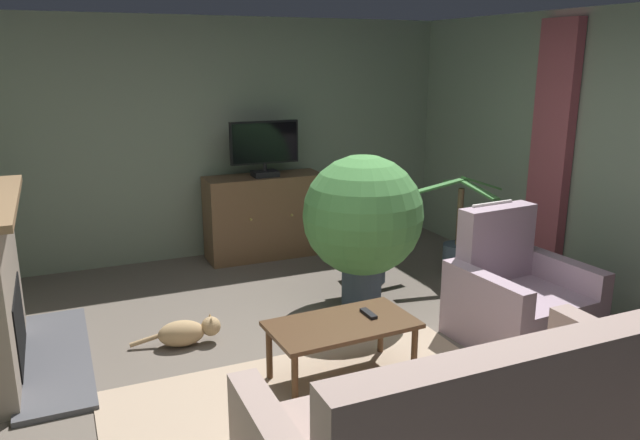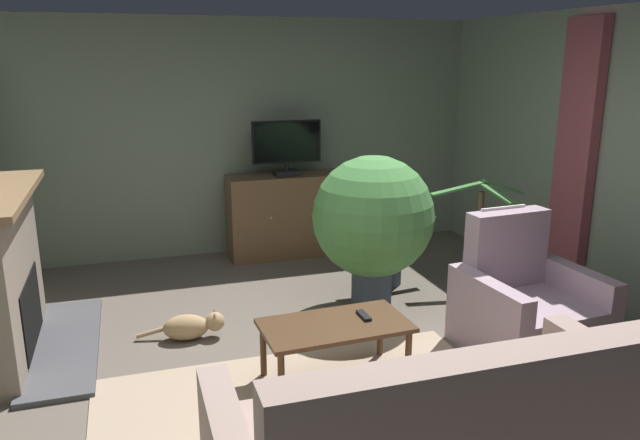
% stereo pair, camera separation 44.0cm
% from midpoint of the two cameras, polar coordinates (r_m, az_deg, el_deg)
% --- Properties ---
extents(ground_plane, '(5.71, 6.57, 0.04)m').
position_cam_midpoint_polar(ground_plane, '(4.48, -0.60, -14.07)').
color(ground_plane, '#665B51').
extents(wall_back, '(5.71, 0.10, 2.56)m').
position_cam_midpoint_polar(wall_back, '(6.88, -10.63, 7.42)').
color(wall_back, gray).
rests_on(wall_back, ground_plane).
extents(wall_right_with_window, '(0.10, 6.57, 2.56)m').
position_cam_midpoint_polar(wall_right_with_window, '(5.55, 25.04, 4.50)').
color(wall_right_with_window, gray).
rests_on(wall_right_with_window, ground_plane).
extents(curtain_panel_far, '(0.10, 0.44, 2.15)m').
position_cam_midpoint_polar(curtain_panel_far, '(6.01, 18.81, 7.05)').
color(curtain_panel_far, '#A34C56').
extents(rug_central, '(2.60, 1.88, 0.01)m').
position_cam_midpoint_polar(rug_central, '(3.90, -2.43, -18.47)').
color(rug_central, tan).
rests_on(rug_central, ground_plane).
extents(tv_cabinet, '(1.27, 0.48, 0.91)m').
position_cam_midpoint_polar(tv_cabinet, '(6.78, -7.01, 0.15)').
color(tv_cabinet, '#4A3523').
rests_on(tv_cabinet, ground_plane).
extents(television, '(0.75, 0.20, 0.59)m').
position_cam_midpoint_polar(television, '(6.58, -7.10, 6.72)').
color(television, black).
rests_on(television, tv_cabinet).
extents(coffee_table, '(1.01, 0.58, 0.42)m').
position_cam_midpoint_polar(coffee_table, '(4.19, -0.99, -10.17)').
color(coffee_table, '#4C331E').
rests_on(coffee_table, ground_plane).
extents(tv_remote, '(0.05, 0.17, 0.02)m').
position_cam_midpoint_polar(tv_remote, '(4.28, 1.57, -8.73)').
color(tv_remote, black).
rests_on(tv_remote, coffee_table).
extents(sofa_floral, '(2.18, 0.89, 0.95)m').
position_cam_midpoint_polar(sofa_floral, '(3.26, 9.86, -19.49)').
color(sofa_floral, '#A3897F').
rests_on(sofa_floral, ground_plane).
extents(armchair_in_far_corner, '(0.99, 0.91, 1.03)m').
position_cam_midpoint_polar(armchair_in_far_corner, '(4.99, 15.47, -7.17)').
color(armchair_in_far_corner, '#AD93A3').
rests_on(armchair_in_far_corner, ground_plane).
extents(potted_plant_leafy_by_curtain, '(1.04, 1.04, 1.36)m').
position_cam_midpoint_polar(potted_plant_leafy_by_curtain, '(5.26, 1.61, 0.16)').
color(potted_plant_leafy_by_curtain, '#3D4C5B').
rests_on(potted_plant_leafy_by_curtain, ground_plane).
extents(potted_plant_tall_palm_by_window, '(0.85, 0.86, 0.77)m').
position_cam_midpoint_polar(potted_plant_tall_palm_by_window, '(6.03, 2.82, -3.74)').
color(potted_plant_tall_palm_by_window, '#3D4C5B').
rests_on(potted_plant_tall_palm_by_window, ground_plane).
extents(potted_plant_small_fern_corner, '(0.93, 0.85, 1.03)m').
position_cam_midpoint_polar(potted_plant_small_fern_corner, '(6.23, 10.71, -2.97)').
color(potted_plant_small_fern_corner, '#3D4C5B').
rests_on(potted_plant_small_fern_corner, ground_plane).
extents(cat, '(0.68, 0.24, 0.22)m').
position_cam_midpoint_polar(cat, '(4.94, -14.83, -10.07)').
color(cat, tan).
rests_on(cat, ground_plane).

